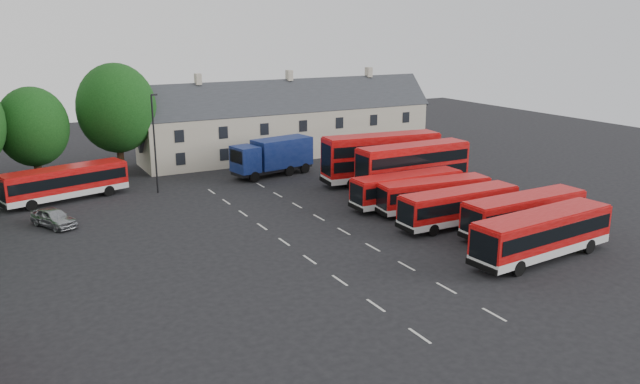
{
  "coord_description": "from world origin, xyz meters",
  "views": [
    {
      "loc": [
        -17.93,
        -36.6,
        15.11
      ],
      "look_at": [
        5.0,
        5.8,
        2.2
      ],
      "focal_mm": 35.0,
      "sensor_mm": 36.0,
      "label": 1
    }
  ],
  "objects_px": {
    "box_truck": "(273,155)",
    "silver_car": "(54,218)",
    "lamppost": "(155,141)",
    "bus_row_a": "(543,232)",
    "lime_car": "(561,238)",
    "bus_dd_south": "(413,165)"
  },
  "relations": [
    {
      "from": "box_truck",
      "to": "silver_car",
      "type": "bearing_deg",
      "value": -171.39
    },
    {
      "from": "silver_car",
      "to": "lamppost",
      "type": "bearing_deg",
      "value": 6.24
    },
    {
      "from": "bus_row_a",
      "to": "box_truck",
      "type": "xyz_separation_m",
      "value": [
        -5.8,
        30.43,
        0.21
      ]
    },
    {
      "from": "silver_car",
      "to": "lamppost",
      "type": "distance_m",
      "value": 12.29
    },
    {
      "from": "box_truck",
      "to": "lamppost",
      "type": "xyz_separation_m",
      "value": [
        -12.37,
        -1.22,
        2.76
      ]
    },
    {
      "from": "lime_car",
      "to": "lamppost",
      "type": "distance_m",
      "value": 35.55
    },
    {
      "from": "bus_dd_south",
      "to": "lime_car",
      "type": "distance_m",
      "value": 17.14
    },
    {
      "from": "box_truck",
      "to": "lime_car",
      "type": "height_order",
      "value": "box_truck"
    },
    {
      "from": "bus_row_a",
      "to": "lime_car",
      "type": "xyz_separation_m",
      "value": [
        2.97,
        0.94,
        -1.27
      ]
    },
    {
      "from": "bus_row_a",
      "to": "bus_dd_south",
      "type": "relative_size",
      "value": 1.03
    },
    {
      "from": "bus_dd_south",
      "to": "lime_car",
      "type": "relative_size",
      "value": 2.84
    },
    {
      "from": "bus_dd_south",
      "to": "box_truck",
      "type": "relative_size",
      "value": 1.24
    },
    {
      "from": "lime_car",
      "to": "bus_dd_south",
      "type": "bearing_deg",
      "value": 4.12
    },
    {
      "from": "lime_car",
      "to": "lamppost",
      "type": "bearing_deg",
      "value": 40.07
    },
    {
      "from": "bus_row_a",
      "to": "lime_car",
      "type": "bearing_deg",
      "value": 12.84
    },
    {
      "from": "box_truck",
      "to": "lime_car",
      "type": "bearing_deg",
      "value": -83.77
    },
    {
      "from": "lamppost",
      "to": "box_truck",
      "type": "bearing_deg",
      "value": 5.64
    },
    {
      "from": "box_truck",
      "to": "lamppost",
      "type": "relative_size",
      "value": 0.98
    },
    {
      "from": "bus_row_a",
      "to": "box_truck",
      "type": "distance_m",
      "value": 30.98
    },
    {
      "from": "bus_row_a",
      "to": "silver_car",
      "type": "xyz_separation_m",
      "value": [
        -27.84,
        22.87,
        -1.18
      ]
    },
    {
      "from": "bus_dd_south",
      "to": "box_truck",
      "type": "xyz_separation_m",
      "value": [
        -8.52,
        12.46,
        -0.48
      ]
    },
    {
      "from": "lime_car",
      "to": "silver_car",
      "type": "bearing_deg",
      "value": 57.85
    }
  ]
}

